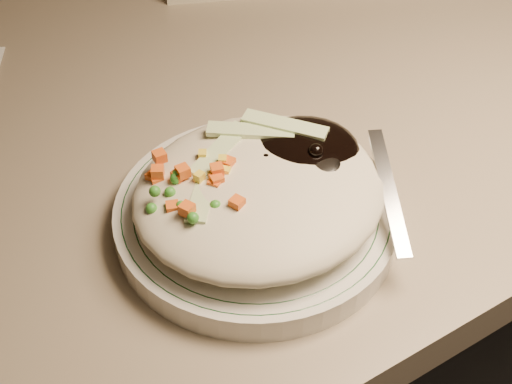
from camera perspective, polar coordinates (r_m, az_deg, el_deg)
desk at (r=0.85m, az=-2.33°, el=-1.88°), size 1.40×0.70×0.74m
plate at (r=0.55m, az=-0.00°, el=-1.95°), size 0.22×0.22×0.02m
plate_rim at (r=0.55m, az=-0.00°, el=-1.21°), size 0.21×0.21×0.00m
meal at (r=0.53m, az=0.44°, el=0.56°), size 0.21×0.19×0.05m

